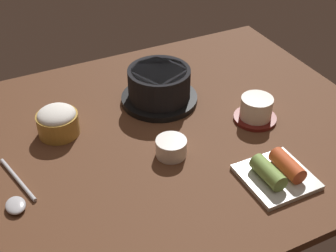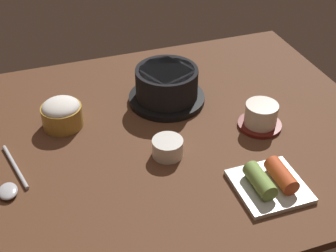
% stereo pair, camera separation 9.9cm
% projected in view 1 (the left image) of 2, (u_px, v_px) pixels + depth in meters
% --- Properties ---
extents(dining_table, '(1.00, 0.76, 0.02)m').
position_uv_depth(dining_table, '(156.00, 138.00, 1.02)').
color(dining_table, '#56331E').
rests_on(dining_table, ground).
extents(stone_pot, '(0.18, 0.18, 0.09)m').
position_uv_depth(stone_pot, '(159.00, 86.00, 1.09)').
color(stone_pot, black).
rests_on(stone_pot, dining_table).
extents(rice_bowl, '(0.09, 0.09, 0.06)m').
position_uv_depth(rice_bowl, '(58.00, 121.00, 1.00)').
color(rice_bowl, '#B78C38').
rests_on(rice_bowl, dining_table).
extents(tea_cup_with_saucer, '(0.10, 0.10, 0.06)m').
position_uv_depth(tea_cup_with_saucer, '(256.00, 110.00, 1.04)').
color(tea_cup_with_saucer, maroon).
rests_on(tea_cup_with_saucer, dining_table).
extents(banchan_cup_center, '(0.06, 0.06, 0.04)m').
position_uv_depth(banchan_cup_center, '(170.00, 147.00, 0.94)').
color(banchan_cup_center, white).
rests_on(banchan_cup_center, dining_table).
extents(kimchi_plate, '(0.13, 0.13, 0.04)m').
position_uv_depth(kimchi_plate, '(277.00, 173.00, 0.89)').
color(kimchi_plate, silver).
rests_on(kimchi_plate, dining_table).
extents(spoon, '(0.06, 0.17, 0.01)m').
position_uv_depth(spoon, '(16.00, 197.00, 0.85)').
color(spoon, '#B7B7BC').
rests_on(spoon, dining_table).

